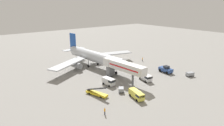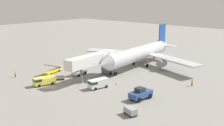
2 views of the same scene
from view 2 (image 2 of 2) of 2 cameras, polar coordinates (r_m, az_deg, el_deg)
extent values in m
plane|color=gray|center=(71.04, -12.83, -4.69)|extent=(300.00, 300.00, 0.00)
cylinder|color=silver|center=(86.86, 5.27, 1.92)|extent=(7.15, 30.49, 4.37)
cone|color=silver|center=(73.28, -1.63, -0.23)|extent=(4.60, 3.96, 4.29)
cone|color=silver|center=(102.27, 10.51, 3.72)|extent=(4.65, 5.93, 4.15)
cube|color=#1947A3|center=(100.43, 10.26, 5.88)|extent=(0.76, 4.39, 7.00)
cube|color=silver|center=(99.53, 11.42, 3.53)|extent=(5.52, 3.65, 0.24)
cube|color=silver|center=(101.82, 8.74, 3.87)|extent=(5.52, 3.65, 0.24)
cube|color=silver|center=(84.59, 12.54, 0.65)|extent=(19.58, 9.68, 0.44)
cube|color=silver|center=(95.23, 0.54, 2.42)|extent=(19.00, 12.66, 0.44)
cylinder|color=gray|center=(85.22, 10.18, -0.12)|extent=(2.53, 3.15, 2.27)
cylinder|color=gray|center=(92.75, 1.74, 1.21)|extent=(2.53, 3.15, 2.27)
cylinder|color=gray|center=(77.88, 0.71, -1.34)|extent=(0.28, 0.28, 2.51)
cylinder|color=black|center=(78.21, 0.70, -2.22)|extent=(0.45, 1.13, 1.10)
cylinder|color=gray|center=(87.72, 7.25, 0.27)|extent=(0.28, 0.28, 2.51)
cylinder|color=black|center=(88.01, 7.23, -0.52)|extent=(0.45, 1.13, 1.10)
cylinder|color=gray|center=(90.21, 4.47, 0.71)|extent=(0.28, 0.28, 2.51)
cylinder|color=black|center=(90.49, 4.46, -0.06)|extent=(0.45, 1.13, 1.10)
cube|color=silver|center=(73.04, -4.79, 0.53)|extent=(4.19, 15.28, 2.70)
cube|color=red|center=(74.04, -5.66, 0.69)|extent=(1.05, 12.64, 0.44)
cube|color=silver|center=(79.12, -0.84, 1.60)|extent=(3.66, 3.07, 2.84)
cube|color=#232833|center=(80.07, -0.27, 1.93)|extent=(3.31, 0.50, 0.90)
cube|color=slate|center=(79.39, -1.10, -0.72)|extent=(2.68, 2.00, 3.67)
cylinder|color=black|center=(80.72, -1.89, -1.83)|extent=(0.36, 0.82, 0.80)
cylinder|color=black|center=(79.02, -0.28, -2.17)|extent=(0.36, 0.82, 0.80)
cylinder|color=slate|center=(71.75, -6.35, -2.54)|extent=(0.70, 0.70, 4.07)
cube|color=#2D4C8E|center=(60.98, 5.90, -6.35)|extent=(3.00, 5.65, 1.22)
cube|color=#232833|center=(60.43, 5.75, -5.46)|extent=(1.88, 1.97, 0.90)
cylinder|color=black|center=(59.25, 5.56, -7.58)|extent=(0.52, 1.14, 1.10)
cylinder|color=black|center=(60.71, 3.95, -7.01)|extent=(0.52, 1.14, 1.10)
cylinder|color=black|center=(61.73, 7.79, -6.76)|extent=(0.52, 1.14, 1.10)
cylinder|color=black|center=(63.14, 6.20, -6.24)|extent=(0.52, 1.14, 1.10)
cube|color=yellow|center=(82.72, -12.03, -1.62)|extent=(3.68, 7.10, 0.55)
cube|color=black|center=(82.35, -12.08, -0.62)|extent=(2.98, 6.91, 2.40)
cylinder|color=black|center=(80.73, -12.43, -2.23)|extent=(0.39, 0.64, 0.60)
cylinder|color=black|center=(81.66, -13.32, -2.09)|extent=(0.39, 0.64, 0.60)
cylinder|color=black|center=(83.97, -10.75, -1.53)|extent=(0.39, 0.64, 0.60)
cylinder|color=black|center=(84.86, -11.63, -1.41)|extent=(0.39, 0.64, 0.60)
cube|color=silver|center=(79.40, -6.72, -1.50)|extent=(2.36, 4.59, 2.06)
cube|color=#1E232D|center=(78.23, -7.48, -1.41)|extent=(2.11, 1.59, 0.66)
cylinder|color=black|center=(78.08, -6.88, -2.51)|extent=(0.41, 0.71, 0.68)
cylinder|color=black|center=(79.34, -7.87, -2.28)|extent=(0.41, 0.71, 0.68)
cylinder|color=black|center=(80.00, -5.54, -2.08)|extent=(0.41, 0.71, 0.68)
cylinder|color=black|center=(81.24, -6.52, -1.86)|extent=(0.41, 0.71, 0.68)
cube|color=white|center=(67.82, -2.77, -4.12)|extent=(3.02, 5.39, 1.94)
cube|color=#1E232D|center=(66.79, -4.00, -4.04)|extent=(2.38, 2.00, 0.62)
cylinder|color=black|center=(66.50, -3.41, -5.33)|extent=(0.50, 0.74, 0.68)
cylinder|color=black|center=(68.08, -4.33, -4.89)|extent=(0.50, 0.74, 0.68)
cylinder|color=black|center=(68.19, -1.19, -4.82)|extent=(0.50, 0.74, 0.68)
cylinder|color=black|center=(69.73, -2.15, -4.40)|extent=(0.50, 0.74, 0.68)
cube|color=#E5DB4C|center=(71.99, -13.70, -3.50)|extent=(3.04, 5.78, 1.81)
cube|color=#1E232D|center=(71.26, -15.12, -3.43)|extent=(2.24, 2.14, 0.58)
cylinder|color=black|center=(70.87, -14.67, -4.56)|extent=(0.48, 0.74, 0.68)
cylinder|color=black|center=(72.48, -15.18, -4.18)|extent=(0.48, 0.74, 0.68)
cylinder|color=black|center=(72.06, -12.14, -4.11)|extent=(0.48, 0.74, 0.68)
cylinder|color=black|center=(73.64, -12.70, -3.75)|extent=(0.48, 0.74, 0.68)
cube|color=#38383D|center=(53.40, 3.81, -10.30)|extent=(3.01, 2.22, 0.22)
cube|color=#999EA5|center=(53.14, 3.83, -9.66)|extent=(3.01, 2.22, 1.09)
cylinder|color=black|center=(53.81, 2.63, -10.22)|extent=(0.38, 0.22, 0.36)
cylinder|color=black|center=(54.51, 3.85, -9.91)|extent=(0.38, 0.22, 0.36)
cylinder|color=black|center=(52.39, 3.78, -10.93)|extent=(0.38, 0.22, 0.36)
cylinder|color=black|center=(53.11, 5.01, -10.60)|extent=(0.38, 0.22, 0.36)
cube|color=#38383D|center=(75.94, -10.52, -3.15)|extent=(2.42, 2.52, 0.22)
cube|color=#999EA5|center=(75.77, -10.54, -2.72)|extent=(2.42, 2.52, 0.98)
cylinder|color=black|center=(76.60, -9.98, -3.07)|extent=(0.32, 0.36, 0.36)
cylinder|color=black|center=(75.32, -9.97, -3.35)|extent=(0.32, 0.36, 0.36)
cylinder|color=black|center=(76.62, -11.06, -3.11)|extent=(0.32, 0.36, 0.36)
cylinder|color=black|center=(75.35, -11.07, -3.40)|extent=(0.32, 0.36, 0.36)
cylinder|color=#1E2333|center=(72.28, 16.09, -4.20)|extent=(0.37, 0.37, 0.89)
cylinder|color=orange|center=(72.04, 16.14, -3.60)|extent=(0.49, 0.49, 0.71)
sphere|color=tan|center=(71.90, 16.16, -3.22)|extent=(0.24, 0.24, 0.24)
cylinder|color=#1E2333|center=(81.27, -19.22, -2.48)|extent=(0.31, 0.31, 0.86)
cylinder|color=orange|center=(81.07, -19.26, -1.95)|extent=(0.41, 0.41, 0.68)
sphere|color=tan|center=(80.95, -19.29, -1.63)|extent=(0.23, 0.23, 0.23)
cube|color=black|center=(70.61, 0.81, -4.44)|extent=(0.38, 0.38, 0.03)
cone|color=orange|center=(70.52, 0.81, -4.22)|extent=(0.32, 0.32, 0.55)
camera|label=1|loc=(93.13, -46.87, 11.41)|focal=31.44mm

